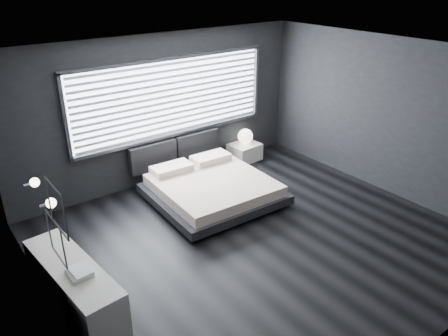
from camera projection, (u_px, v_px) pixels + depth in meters
room at (260, 156)px, 6.20m from camera, size 6.04×6.00×2.80m
window at (173, 98)px, 8.17m from camera, size 4.14×0.09×1.52m
headboard at (176, 150)px, 8.55m from camera, size 1.96×0.16×0.52m
sconce_near at (51, 203)px, 4.58m from camera, size 0.18×0.11×0.11m
sconce_far at (34, 182)px, 5.01m from camera, size 0.18×0.11×0.11m
wall_art_upper at (57, 208)px, 3.99m from camera, size 0.01×0.48×0.48m
wall_art_lower at (56, 239)px, 4.37m from camera, size 0.01×0.48×0.48m
bed at (212, 188)px, 7.80m from camera, size 2.17×2.08×0.54m
nightstand at (245, 152)px, 9.48m from camera, size 0.65×0.55×0.36m
orb_lamp at (245, 136)px, 9.38m from camera, size 0.33×0.33×0.33m
dresser at (75, 289)px, 5.22m from camera, size 0.65×1.79×0.70m
book_stack at (80, 272)px, 4.92m from camera, size 0.25×0.33×0.07m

